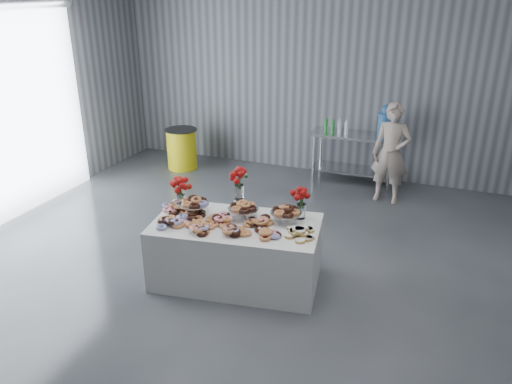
% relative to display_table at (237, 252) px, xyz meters
% --- Properties ---
extents(ground, '(9.00, 9.00, 0.00)m').
position_rel_display_table_xyz_m(ground, '(0.09, -0.44, -0.38)').
color(ground, '#373A3F').
rests_on(ground, ground).
extents(room_walls, '(8.04, 9.04, 4.02)m').
position_rel_display_table_xyz_m(room_walls, '(-0.18, -0.37, 2.26)').
color(room_walls, gray).
rests_on(room_walls, ground).
extents(display_table, '(2.03, 1.28, 0.75)m').
position_rel_display_table_xyz_m(display_table, '(0.00, 0.00, 0.00)').
color(display_table, white).
rests_on(display_table, ground).
extents(prep_table, '(1.50, 0.60, 0.90)m').
position_rel_display_table_xyz_m(prep_table, '(0.63, 3.66, 0.24)').
color(prep_table, silver).
rests_on(prep_table, ground).
extents(donut_mounds, '(1.91, 1.07, 0.09)m').
position_rel_display_table_xyz_m(donut_mounds, '(0.00, -0.05, 0.42)').
color(donut_mounds, '#BB7744').
rests_on(donut_mounds, display_table).
extents(cake_stand_left, '(0.36, 0.36, 0.17)m').
position_rel_display_table_xyz_m(cake_stand_left, '(-0.57, 0.06, 0.52)').
color(cake_stand_left, silver).
rests_on(cake_stand_left, display_table).
extents(cake_stand_mid, '(0.36, 0.36, 0.17)m').
position_rel_display_table_xyz_m(cake_stand_mid, '(0.03, 0.16, 0.52)').
color(cake_stand_mid, silver).
rests_on(cake_stand_mid, display_table).
extents(cake_stand_right, '(0.36, 0.36, 0.17)m').
position_rel_display_table_xyz_m(cake_stand_right, '(0.52, 0.23, 0.52)').
color(cake_stand_right, silver).
rests_on(cake_stand_right, display_table).
extents(danish_pile, '(0.48, 0.48, 0.11)m').
position_rel_display_table_xyz_m(danish_pile, '(0.76, -0.03, 0.43)').
color(danish_pile, white).
rests_on(danish_pile, display_table).
extents(bouquet_left, '(0.26, 0.26, 0.42)m').
position_rel_display_table_xyz_m(bouquet_left, '(-0.78, 0.13, 0.67)').
color(bouquet_left, white).
rests_on(bouquet_left, display_table).
extents(bouquet_right, '(0.26, 0.26, 0.42)m').
position_rel_display_table_xyz_m(bouquet_right, '(0.65, 0.40, 0.67)').
color(bouquet_right, white).
rests_on(bouquet_right, display_table).
extents(bouquet_center, '(0.26, 0.26, 0.57)m').
position_rel_display_table_xyz_m(bouquet_center, '(-0.10, 0.34, 0.75)').
color(bouquet_center, silver).
rests_on(bouquet_center, display_table).
extents(water_jug, '(0.28, 0.28, 0.55)m').
position_rel_display_table_xyz_m(water_jug, '(1.13, 3.66, 0.77)').
color(water_jug, '#418ADE').
rests_on(water_jug, prep_table).
extents(drink_bottles, '(0.54, 0.08, 0.27)m').
position_rel_display_table_xyz_m(drink_bottles, '(0.31, 3.56, 0.66)').
color(drink_bottles, '#268C33').
rests_on(drink_bottles, prep_table).
extents(person, '(0.60, 0.41, 1.61)m').
position_rel_display_table_xyz_m(person, '(1.31, 3.10, 0.43)').
color(person, '#CC8C93').
rests_on(person, ground).
extents(trash_barrel, '(0.60, 0.60, 0.77)m').
position_rel_display_table_xyz_m(trash_barrel, '(-2.56, 3.24, 0.01)').
color(trash_barrel, yellow).
rests_on(trash_barrel, ground).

